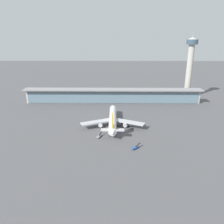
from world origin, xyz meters
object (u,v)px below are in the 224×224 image
at_px(service_truck_under_wing_red, 127,124).
at_px(control_tower, 190,64).
at_px(service_truck_by_tail_white, 143,124).
at_px(service_truck_near_nose_grey, 99,136).
at_px(airliner_on_stand, 113,119).
at_px(service_truck_mid_apron_blue, 135,148).

xyz_separation_m(service_truck_under_wing_red, control_tower, (72.50, 86.46, 37.15)).
bearing_deg(service_truck_by_tail_white, service_truck_near_nose_grey, -145.44).
distance_m(service_truck_near_nose_grey, service_truck_by_tail_white, 39.42).
height_order(airliner_on_stand, service_truck_under_wing_red, airliner_on_stand).
bearing_deg(service_truck_mid_apron_blue, control_tower, 60.76).
bearing_deg(service_truck_under_wing_red, airliner_on_stand, 178.52).
bearing_deg(service_truck_under_wing_red, service_truck_near_nose_grey, -132.86).
distance_m(airliner_on_stand, service_truck_by_tail_white, 23.85).
distance_m(service_truck_near_nose_grey, service_truck_under_wing_red, 29.34).
distance_m(service_truck_near_nose_grey, service_truck_mid_apron_blue, 28.09).
bearing_deg(service_truck_mid_apron_blue, airliner_on_stand, 110.16).
relative_size(service_truck_near_nose_grey, service_truck_under_wing_red, 0.87).
relative_size(service_truck_under_wing_red, control_tower, 0.11).
distance_m(service_truck_under_wing_red, service_truck_mid_apron_blue, 37.80).
xyz_separation_m(airliner_on_stand, service_truck_mid_apron_blue, (13.93, -37.95, -4.47)).
xyz_separation_m(service_truck_mid_apron_blue, control_tower, (69.49, 124.12, 38.05)).
bearing_deg(service_truck_near_nose_grey, service_truck_mid_apron_blue, -35.14).
bearing_deg(service_truck_by_tail_white, airliner_on_stand, -178.57).
xyz_separation_m(service_truck_under_wing_red, service_truck_mid_apron_blue, (3.02, -37.66, -0.90)).
bearing_deg(service_truck_mid_apron_blue, service_truck_under_wing_red, 94.58).
relative_size(service_truck_near_nose_grey, service_truck_mid_apron_blue, 1.14).
bearing_deg(airliner_on_stand, service_truck_under_wing_red, -1.48).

